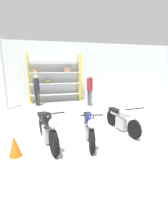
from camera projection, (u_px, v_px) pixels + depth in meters
The scene contains 10 objects.
ground_plane at pixel (88, 136), 5.68m from camera, with size 30.00×30.00×0.00m, color silver.
back_wall at pixel (56, 72), 10.90m from camera, with size 30.00×0.08×3.60m.
shelving_rack at pixel (54, 78), 10.60m from camera, with size 3.14×0.63×2.88m.
support_pillar at pixel (2, 74), 8.54m from camera, with size 0.28×0.28×3.60m.
motorcycle_black at pixel (47, 127), 4.98m from camera, with size 0.63×2.16×1.11m.
motorcycle_blue at pixel (89, 126), 5.19m from camera, with size 0.75×2.12×1.02m.
motorcycle_silver at pixel (122, 119), 5.97m from camera, with size 0.70×1.95×0.96m.
person_browsing at pixel (37, 88), 9.64m from camera, with size 0.45×0.45×1.73m.
person_near_rack at pixel (90, 87), 9.65m from camera, with size 0.43×0.43×1.76m.
traffic_cone at pixel (15, 146), 4.34m from camera, with size 0.32×0.32×0.55m.
Camera 1 is at (-1.71, -5.01, 2.22)m, focal length 28.00 mm.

